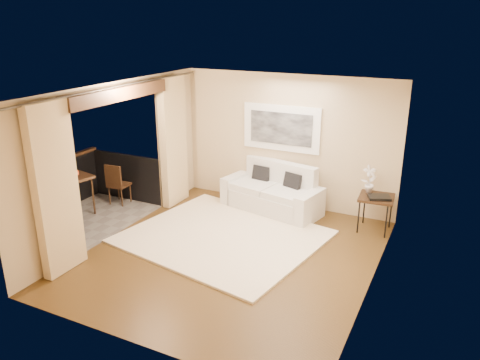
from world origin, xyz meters
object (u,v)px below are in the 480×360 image
Objects in this scene: sofa at (273,194)px; orchid at (370,179)px; balcony_chair_near at (67,185)px; ice_bucket at (66,168)px; side_table at (376,199)px; bistro_table at (69,180)px; balcony_chair_far at (116,182)px.

sofa is 4.10× the size of orchid.
ice_bucket is (-0.02, 0.05, 0.33)m from balcony_chair_near.
balcony_chair_near is 5.23× the size of ice_bucket.
orchid is (-0.18, 0.13, 0.32)m from side_table.
bistro_table is (-5.27, -2.11, -0.16)m from orchid.
orchid is 5.68m from bistro_table.
bistro_table is at bearing -160.10° from side_table.
ice_bucket reaches higher than balcony_chair_far.
ice_bucket is (-0.17, 0.12, 0.18)m from bistro_table.
sofa is at bearing 177.46° from side_table.
bistro_table is at bearing 62.98° from balcony_chair_far.
balcony_chair_near reaches higher than sofa.
ice_bucket is (-5.44, -1.99, 0.02)m from orchid.
ice_bucket is (-3.58, -1.94, 0.60)m from sofa.
ice_bucket reaches higher than side_table.
balcony_chair_far is at bearing -165.95° from orchid.
orchid reaches higher than balcony_chair_far.
side_table is 5.92m from ice_bucket.
side_table is 1.28× the size of orchid.
sofa is at bearing 31.17° from bistro_table.
orchid is 0.61× the size of bistro_table.
orchid reaches higher than sofa.
sofa is 4.11m from ice_bucket.
sofa is 3.26m from balcony_chair_far.
balcony_chair_near is (-5.60, -1.91, 0.00)m from side_table.
side_table is 0.75× the size of balcony_chair_far.
orchid is 5.06m from balcony_chair_far.
side_table is 5.91m from balcony_chair_near.
balcony_chair_far is (-4.89, -1.22, -0.42)m from orchid.
balcony_chair_near is (-0.15, 0.07, -0.15)m from bistro_table.
sofa reaches higher than bistro_table.
balcony_chair_near is at bearing -161.20° from side_table.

